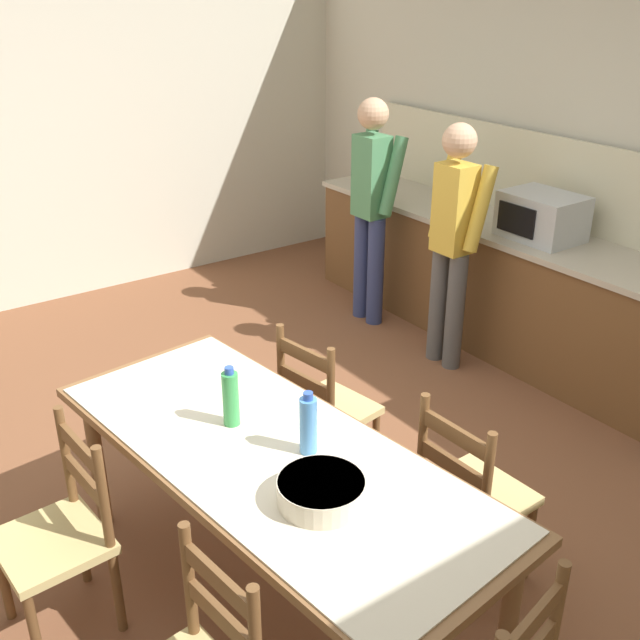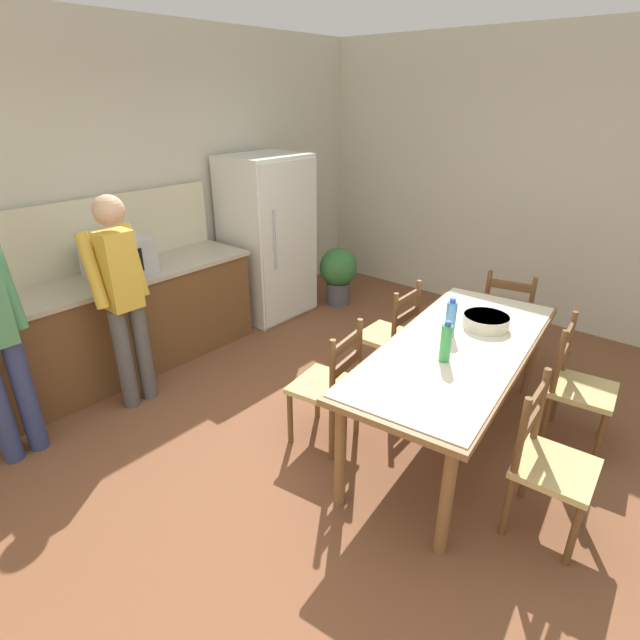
{
  "view_description": "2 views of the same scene",
  "coord_description": "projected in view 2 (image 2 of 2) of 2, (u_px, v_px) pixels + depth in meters",
  "views": [
    {
      "loc": [
        2.8,
        -1.73,
        2.5
      ],
      "look_at": [
        0.18,
        0.13,
        1.0
      ],
      "focal_mm": 42.0,
      "sensor_mm": 36.0,
      "label": 1
    },
    {
      "loc": [
        -2.17,
        -1.66,
        2.29
      ],
      "look_at": [
        0.07,
        0.25,
        0.94
      ],
      "focal_mm": 28.0,
      "sensor_mm": 36.0,
      "label": 2
    }
  ],
  "objects": [
    {
      "name": "ground_plane",
      "position": [
        341.0,
        458.0,
        3.43
      ],
      "size": [
        8.32,
        8.32,
        0.0
      ],
      "primitive_type": "plane",
      "color": "brown"
    },
    {
      "name": "wall_back",
      "position": [
        108.0,
        197.0,
        4.4
      ],
      "size": [
        6.52,
        0.12,
        2.9
      ],
      "primitive_type": "cube",
      "color": "beige",
      "rests_on": "ground"
    },
    {
      "name": "wall_right",
      "position": [
        542.0,
        183.0,
        5.08
      ],
      "size": [
        0.12,
        5.2,
        2.9
      ],
      "primitive_type": "cube",
      "color": "beige",
      "rests_on": "ground"
    },
    {
      "name": "kitchen_counter",
      "position": [
        80.0,
        338.0,
        4.1
      ],
      "size": [
        3.22,
        0.66,
        0.89
      ],
      "color": "brown",
      "rests_on": "ground"
    },
    {
      "name": "counter_splashback",
      "position": [
        43.0,
        244.0,
        3.98
      ],
      "size": [
        3.18,
        0.03,
        0.6
      ],
      "primitive_type": "cube",
      "color": "beige",
      "rests_on": "kitchen_counter"
    },
    {
      "name": "refrigerator",
      "position": [
        268.0,
        238.0,
        5.38
      ],
      "size": [
        0.84,
        0.73,
        1.72
      ],
      "color": "silver",
      "rests_on": "ground"
    },
    {
      "name": "microwave",
      "position": [
        119.0,
        257.0,
        4.15
      ],
      "size": [
        0.5,
        0.39,
        0.3
      ],
      "color": "#B2B7BC",
      "rests_on": "kitchen_counter"
    },
    {
      "name": "dining_table",
      "position": [
        457.0,
        355.0,
        3.34
      ],
      "size": [
        2.19,
        1.09,
        0.77
      ],
      "rotation": [
        0.0,
        0.0,
        0.12
      ],
      "color": "brown",
      "rests_on": "ground"
    },
    {
      "name": "bottle_near_centre",
      "position": [
        446.0,
        343.0,
        3.05
      ],
      "size": [
        0.07,
        0.07,
        0.27
      ],
      "color": "green",
      "rests_on": "dining_table"
    },
    {
      "name": "bottle_off_centre",
      "position": [
        451.0,
        318.0,
        3.39
      ],
      "size": [
        0.07,
        0.07,
        0.27
      ],
      "color": "#4C8ED6",
      "rests_on": "dining_table"
    },
    {
      "name": "serving_bowl",
      "position": [
        486.0,
        321.0,
        3.53
      ],
      "size": [
        0.32,
        0.32,
        0.09
      ],
      "color": "beige",
      "rests_on": "dining_table"
    },
    {
      "name": "chair_side_near_left",
      "position": [
        549.0,
        464.0,
        2.72
      ],
      "size": [
        0.45,
        0.43,
        0.91
      ],
      "rotation": [
        0.0,
        0.0,
        0.07
      ],
      "color": "brown",
      "rests_on": "ground"
    },
    {
      "name": "chair_side_near_right",
      "position": [
        578.0,
        387.0,
        3.43
      ],
      "size": [
        0.46,
        0.44,
        0.91
      ],
      "rotation": [
        0.0,
        0.0,
        0.11
      ],
      "color": "brown",
      "rests_on": "ground"
    },
    {
      "name": "chair_head_end",
      "position": [
        507.0,
        320.0,
        4.45
      ],
      "size": [
        0.48,
        0.49,
        0.91
      ],
      "rotation": [
        0.0,
        0.0,
        1.78
      ],
      "color": "brown",
      "rests_on": "ground"
    },
    {
      "name": "chair_side_far_left",
      "position": [
        329.0,
        386.0,
        3.45
      ],
      "size": [
        0.48,
        0.46,
        0.91
      ],
      "rotation": [
        0.0,
        0.0,
        3.29
      ],
      "color": "brown",
      "rests_on": "ground"
    },
    {
      "name": "chair_side_far_right",
      "position": [
        390.0,
        336.0,
        4.16
      ],
      "size": [
        0.43,
        0.41,
        0.91
      ],
      "rotation": [
        0.0,
        0.0,
        3.18
      ],
      "color": "brown",
      "rests_on": "ground"
    },
    {
      "name": "person_at_counter",
      "position": [
        122.0,
        294.0,
        3.69
      ],
      "size": [
        0.42,
        0.29,
        1.66
      ],
      "rotation": [
        0.0,
        0.0,
        1.57
      ],
      "color": "#4C4C4C",
      "rests_on": "ground"
    },
    {
      "name": "potted_plant",
      "position": [
        338.0,
        272.0,
        5.81
      ],
      "size": [
        0.44,
        0.44,
        0.67
      ],
      "color": "#4C4C51",
      "rests_on": "ground"
    }
  ]
}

